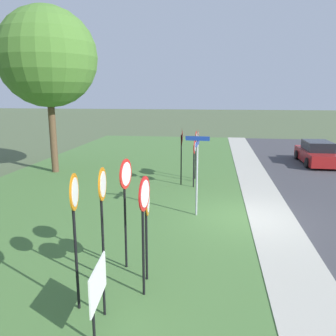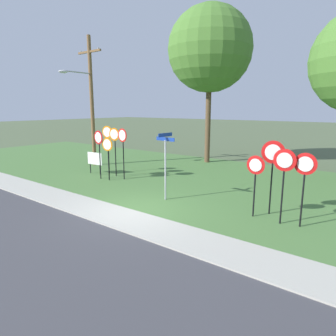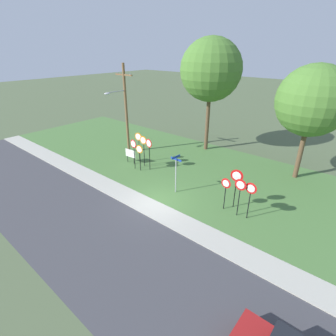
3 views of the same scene
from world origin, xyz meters
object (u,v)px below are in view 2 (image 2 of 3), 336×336
yield_sign_near_left (284,169)px  street_name_post (165,160)px  stop_sign_far_right (123,143)px  notice_board (95,160)px  yield_sign_near_right (273,159)px  yield_sign_far_right (305,173)px  stop_sign_near_left (115,141)px  stop_sign_near_right (108,150)px  stop_sign_far_center (108,139)px  oak_tree_left (210,49)px  stop_sign_far_left (99,144)px  utility_pole (89,97)px  yield_sign_far_left (255,172)px

yield_sign_near_left → street_name_post: size_ratio=0.90×
stop_sign_far_right → notice_board: size_ratio=2.17×
yield_sign_near_right → yield_sign_far_right: bearing=-32.9°
stop_sign_near_left → stop_sign_near_right: 1.02m
stop_sign_far_center → oak_tree_left: size_ratio=0.27×
yield_sign_far_right → yield_sign_near_right: bearing=156.6°
stop_sign_near_right → stop_sign_far_left: stop_sign_far_left is taller
notice_board → yield_sign_far_right: bearing=-10.4°
stop_sign_far_left → stop_sign_far_center: bearing=123.6°
street_name_post → utility_pole: 9.37m
stop_sign_far_center → utility_pole: (-2.72, 1.02, 2.43)m
stop_sign_near_left → yield_sign_near_left: size_ratio=1.08×
stop_sign_far_center → utility_pole: 3.79m
utility_pole → oak_tree_left: oak_tree_left is taller
yield_sign_far_left → yield_sign_near_right: bearing=61.6°
yield_sign_near_left → utility_pole: (-13.07, 2.79, 2.56)m
stop_sign_far_right → stop_sign_far_left: bearing=-142.0°
stop_sign_far_center → yield_sign_near_right: 9.81m
stop_sign_near_left → stop_sign_far_center: 0.89m
street_name_post → yield_sign_near_left: bearing=6.4°
yield_sign_near_left → street_name_post: bearing=-177.9°
yield_sign_far_left → yield_sign_far_right: size_ratio=0.90×
stop_sign_far_left → yield_sign_far_left: bearing=1.8°
yield_sign_near_left → utility_pole: 13.61m
yield_sign_near_right → yield_sign_far_right: (1.19, -0.58, -0.21)m
stop_sign_near_left → yield_sign_far_right: (10.09, -1.40, -0.16)m
stop_sign_far_center → yield_sign_far_left: size_ratio=1.27×
stop_sign_far_left → stop_sign_far_right: stop_sign_far_right is taller
yield_sign_far_right → street_name_post: street_name_post is taller
stop_sign_far_right → yield_sign_far_right: bearing=-0.1°
stop_sign_far_center → yield_sign_far_left: (9.38, -1.68, -0.39)m
yield_sign_far_left → stop_sign_far_right: bearing=174.4°
yield_sign_far_right → stop_sign_far_center: bearing=173.9°
stop_sign_far_right → yield_sign_far_left: size_ratio=1.25×
yield_sign_near_left → notice_board: yield_sign_near_left is taller
notice_board → oak_tree_left: oak_tree_left is taller
stop_sign_far_right → utility_pole: bearing=168.0°
stop_sign_near_left → street_name_post: bearing=-26.0°
stop_sign_far_center → oak_tree_left: bearing=57.1°
yield_sign_near_left → yield_sign_far_left: size_ratio=1.15×
utility_pole → notice_board: (2.21, -1.59, -3.59)m
yield_sign_far_left → notice_board: size_ratio=1.74×
stop_sign_far_right → yield_sign_near_left: (8.59, -1.26, -0.10)m
stop_sign_near_left → stop_sign_far_left: stop_sign_near_left is taller
stop_sign_near_right → yield_sign_near_right: 8.50m
stop_sign_near_left → utility_pole: (-3.58, 1.27, 2.47)m
stop_sign_near_right → stop_sign_far_center: stop_sign_far_center is taller
stop_sign_far_right → yield_sign_near_right: size_ratio=1.02×
stop_sign_far_right → notice_board: 2.54m
utility_pole → stop_sign_far_left: bearing=-33.2°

